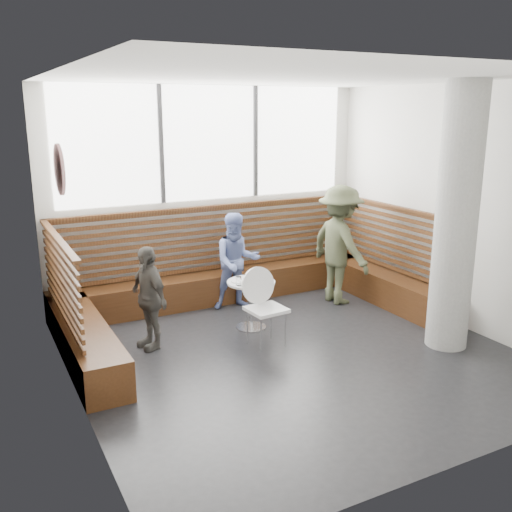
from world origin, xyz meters
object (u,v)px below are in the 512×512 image
concrete_column (456,219)px  cafe_chair (263,300)px  child_left (149,298)px  cafe_table (251,295)px  adult_man (340,245)px  child_back (237,261)px

concrete_column → cafe_chair: 2.51m
child_left → concrete_column: bearing=51.9°
cafe_table → adult_man: (1.68, 0.36, 0.42)m
cafe_table → cafe_chair: bearing=-100.3°
concrete_column → child_left: size_ratio=2.49×
concrete_column → cafe_table: (-1.92, 1.61, -1.13)m
cafe_chair → adult_man: bearing=21.6°
cafe_table → child_back: child_back is taller
concrete_column → cafe_chair: size_ratio=3.31×
adult_man → cafe_table: bearing=98.0°
cafe_chair → cafe_table: bearing=74.7°
adult_man → child_left: adult_man is taller
cafe_table → adult_man: size_ratio=0.37×
concrete_column → child_back: concrete_column is taller
cafe_table → adult_man: 1.77m
adult_man → child_left: (-3.07, -0.34, -0.25)m
cafe_table → child_left: child_left is taller
cafe_table → concrete_column: bearing=-40.1°
child_back → cafe_chair: bearing=-88.6°
concrete_column → child_back: 3.12m
cafe_table → child_left: size_ratio=0.51×
cafe_table → cafe_chair: cafe_chair is taller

